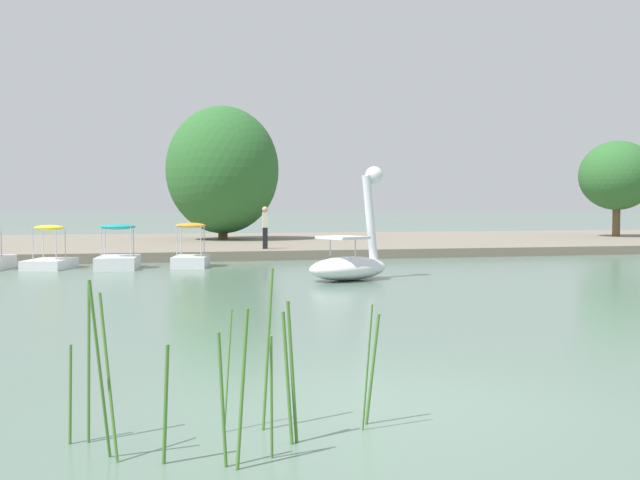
% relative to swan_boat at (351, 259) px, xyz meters
% --- Properties ---
extents(ground_plane, '(609.19, 609.19, 0.00)m').
position_rel_swan_boat_xyz_m(ground_plane, '(-3.21, -13.08, -0.63)').
color(ground_plane, '#567060').
extents(shore_bank_far, '(159.83, 20.19, 0.39)m').
position_rel_swan_boat_xyz_m(shore_bank_far, '(-3.21, 18.14, -0.43)').
color(shore_bank_far, slate).
rests_on(shore_bank_far, ground_plane).
extents(swan_boat, '(3.05, 2.43, 3.38)m').
position_rel_swan_boat_xyz_m(swan_boat, '(0.00, 0.00, 0.00)').
color(swan_boat, white).
rests_on(swan_boat, ground_plane).
extents(pedal_boat_orange, '(1.51, 2.13, 1.59)m').
position_rel_swan_boat_xyz_m(pedal_boat_orange, '(-4.37, 5.79, -0.14)').
color(pedal_boat_orange, white).
rests_on(pedal_boat_orange, ground_plane).
extents(pedal_boat_teal, '(1.52, 2.31, 1.57)m').
position_rel_swan_boat_xyz_m(pedal_boat_teal, '(-6.89, 5.62, -0.20)').
color(pedal_boat_teal, white).
rests_on(pedal_boat_teal, ground_plane).
extents(pedal_boat_yellow, '(1.77, 2.31, 1.53)m').
position_rel_swan_boat_xyz_m(pedal_boat_yellow, '(-9.23, 6.15, -0.21)').
color(pedal_boat_yellow, white).
rests_on(pedal_boat_yellow, ground_plane).
extents(tree_broadleaf_left, '(6.22, 6.22, 5.74)m').
position_rel_swan_boat_xyz_m(tree_broadleaf_left, '(21.42, 17.38, 3.42)').
color(tree_broadleaf_left, brown).
rests_on(tree_broadleaf_left, shore_bank_far).
extents(tree_willow_overhanging, '(8.00, 8.01, 7.26)m').
position_rel_swan_boat_xyz_m(tree_willow_overhanging, '(-1.96, 18.94, 3.55)').
color(tree_willow_overhanging, '#4C3823').
rests_on(tree_willow_overhanging, shore_bank_far).
extents(person_on_path, '(0.24, 0.24, 1.79)m').
position_rel_swan_boat_xyz_m(person_on_path, '(-1.07, 9.61, 0.73)').
color(person_on_path, black).
rests_on(person_on_path, shore_bank_far).
extents(reed_clump_foreground, '(2.93, 1.12, 1.56)m').
position_rel_swan_boat_xyz_m(reed_clump_foreground, '(-5.12, -13.95, 0.01)').
color(reed_clump_foreground, '#4C7F33').
rests_on(reed_clump_foreground, ground_plane).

